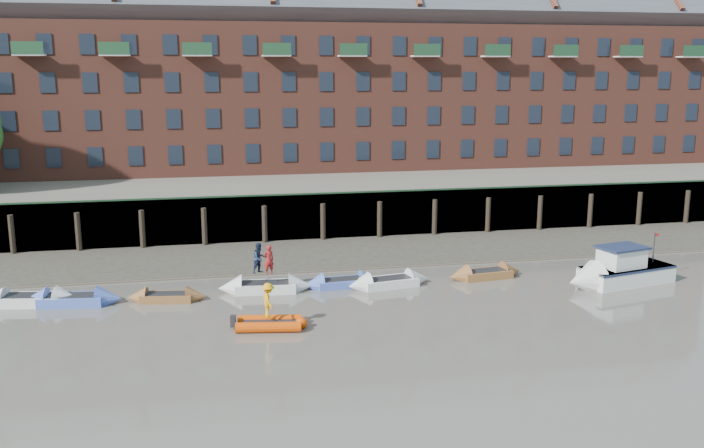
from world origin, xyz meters
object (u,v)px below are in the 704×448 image
object	(u,v)px
rowboat_1	(72,300)
person_rower_a	(269,260)
rowboat_5	(389,282)
person_rower_b	(259,258)
person_rib_crew	(268,300)
rowboat_0	(31,300)
rowboat_4	(342,283)
rowboat_2	(167,297)
motor_launch	(611,273)
rowboat_3	(265,287)
rowboat_6	(485,274)
rib_tender	(272,323)

from	to	relation	value
rowboat_1	person_rower_a	distance (m)	10.07
rowboat_1	rowboat_5	size ratio (longest dim) A/B	1.03
person_rower_b	person_rib_crew	size ratio (longest dim) A/B	1.02
rowboat_0	rowboat_4	distance (m)	15.96
person_rower_a	person_rower_b	bearing A→B (deg)	-53.50
rowboat_2	motor_launch	distance (m)	23.89
rowboat_2	rowboat_3	bearing A→B (deg)	15.24
rowboat_4	person_rower_a	size ratio (longest dim) A/B	2.77
rowboat_4	person_rib_crew	distance (m)	7.47
rowboat_3	rowboat_0	bearing A→B (deg)	-175.27
rowboat_1	motor_launch	bearing A→B (deg)	1.90
rowboat_3	motor_launch	bearing A→B (deg)	-2.59
rowboat_6	motor_launch	bearing A→B (deg)	-30.85
rowboat_0	rowboat_6	distance (m)	24.27
rowboat_2	rowboat_6	world-z (taller)	rowboat_6
rib_tender	rowboat_1	bearing A→B (deg)	158.84
rowboat_3	rowboat_5	bearing A→B (deg)	1.81
rowboat_1	person_rower_b	xyz separation A→B (m)	(9.49, 0.55, 1.55)
rowboat_0	rowboat_1	xyz separation A→B (m)	(2.04, -0.39, -0.00)
rowboat_1	rowboat_6	bearing A→B (deg)	7.61
rowboat_0	rib_tender	distance (m)	13.01
rowboat_1	person_rib_crew	size ratio (longest dim) A/B	3.10
rowboat_5	rowboat_6	distance (m)	5.80
rowboat_4	rowboat_5	xyz separation A→B (m)	(2.54, -0.49, 0.02)
motor_launch	person_rib_crew	size ratio (longest dim) A/B	4.24
rowboat_4	rowboat_6	world-z (taller)	rowboat_6
motor_launch	person_rower_a	world-z (taller)	person_rower_a
rowboat_5	person_rower_b	size ratio (longest dim) A/B	2.96
person_rower_b	rowboat_4	bearing A→B (deg)	-36.87
rowboat_3	person_rib_crew	xyz separation A→B (m)	(-0.34, -5.75, 1.08)
rowboat_2	rib_tender	xyz separation A→B (m)	(4.90, -5.16, 0.04)
rowboat_1	rowboat_6	world-z (taller)	rowboat_1
rowboat_1	person_rib_crew	xyz separation A→B (m)	(9.42, -5.45, 1.09)
rib_tender	person_rower_a	distance (m)	5.92
rib_tender	rowboat_5	bearing A→B (deg)	46.84
rowboat_0	rowboat_3	distance (m)	11.79
rowboat_3	rowboat_5	distance (m)	6.72
rowboat_3	person_rib_crew	world-z (taller)	person_rib_crew
rowboat_5	rib_tender	distance (m)	8.77
rowboat_1	rowboat_6	size ratio (longest dim) A/B	1.08
rowboat_1	rowboat_0	bearing A→B (deg)	175.48
rowboat_3	rib_tender	distance (m)	5.81
rib_tender	person_rower_b	world-z (taller)	person_rower_b
rowboat_5	motor_launch	size ratio (longest dim) A/B	0.71
rowboat_5	rowboat_6	world-z (taller)	rowboat_5
rowboat_2	rib_tender	size ratio (longest dim) A/B	1.25
motor_launch	person_rower_a	xyz separation A→B (m)	(-18.51, 2.46, 1.08)
motor_launch	rowboat_5	bearing A→B (deg)	-23.28
rowboat_0	rowboat_4	world-z (taller)	rowboat_0
rowboat_2	motor_launch	xyz separation A→B (m)	(23.81, -1.91, 0.48)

